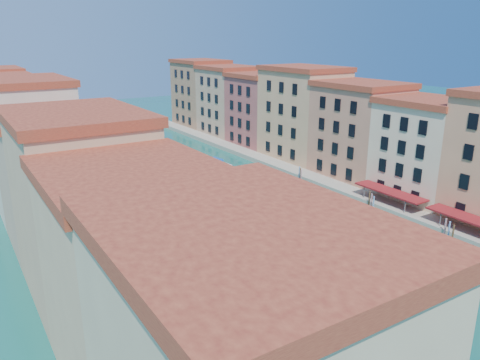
# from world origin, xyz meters

# --- Properties ---
(left_bank_palazzos) EXTENTS (12.80, 128.40, 21.00)m
(left_bank_palazzos) POSITION_xyz_m (-26.00, 64.68, 9.71)
(left_bank_palazzos) COLOR #C5B186
(left_bank_palazzos) RESTS_ON ground
(right_bank_palazzos) EXTENTS (12.80, 128.40, 21.00)m
(right_bank_palazzos) POSITION_xyz_m (30.00, 65.00, 9.75)
(right_bank_palazzos) COLOR brown
(right_bank_palazzos) RESTS_ON ground
(quay) EXTENTS (4.00, 140.00, 1.00)m
(quay) POSITION_xyz_m (22.00, 65.00, 0.50)
(quay) COLOR #A89D88
(quay) RESTS_ON ground
(mooring_poles_right) EXTENTS (1.44, 54.24, 3.20)m
(mooring_poles_right) POSITION_xyz_m (19.10, 28.80, 1.30)
(mooring_poles_right) COLOR #50341B
(mooring_poles_right) RESTS_ON ground
(vaporetto_near) EXTENTS (5.79, 18.74, 2.74)m
(vaporetto_near) POSITION_xyz_m (-8.10, 13.98, 1.24)
(vaporetto_near) COLOR silver
(vaporetto_near) RESTS_ON ground
(vaporetto_far) EXTENTS (9.12, 23.18, 3.36)m
(vaporetto_far) POSITION_xyz_m (-2.86, 81.61, 1.52)
(vaporetto_far) COLOR white
(vaporetto_far) RESTS_ON ground
(gondola_fore) EXTENTS (3.83, 12.10, 2.44)m
(gondola_fore) POSITION_xyz_m (3.32, 31.19, 0.41)
(gondola_fore) COLOR black
(gondola_fore) RESTS_ON ground
(gondola_far) EXTENTS (2.45, 10.44, 1.48)m
(gondola_far) POSITION_xyz_m (3.43, 60.69, 0.30)
(gondola_far) COLOR black
(gondola_far) RESTS_ON ground
(motorboat_mid) EXTENTS (3.76, 7.06, 1.40)m
(motorboat_mid) POSITION_xyz_m (-0.70, 52.13, 0.54)
(motorboat_mid) COLOR white
(motorboat_mid) RESTS_ON ground
(motorboat_far) EXTENTS (3.26, 7.84, 1.58)m
(motorboat_far) POSITION_xyz_m (11.55, 77.25, 0.61)
(motorboat_far) COLOR white
(motorboat_far) RESTS_ON ground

